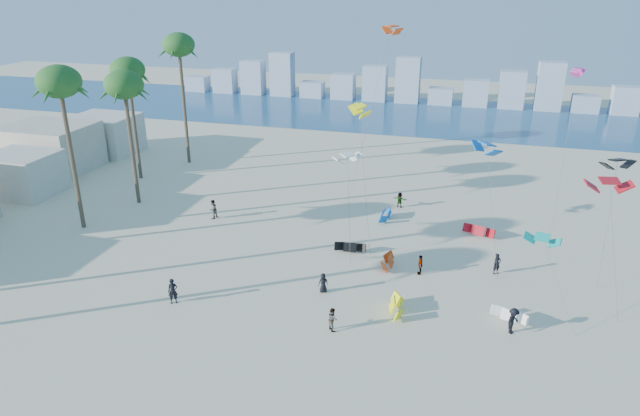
# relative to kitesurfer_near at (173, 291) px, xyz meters

# --- Properties ---
(ground) EXTENTS (220.00, 220.00, 0.00)m
(ground) POSITION_rel_kitesurfer_near_xyz_m (5.23, -6.25, -0.96)
(ground) COLOR beige
(ground) RESTS_ON ground
(ocean) EXTENTS (220.00, 220.00, 0.00)m
(ocean) POSITION_rel_kitesurfer_near_xyz_m (5.23, 65.75, -0.95)
(ocean) COLOR navy
(ocean) RESTS_ON ground
(kitesurfer_near) EXTENTS (0.83, 0.73, 1.92)m
(kitesurfer_near) POSITION_rel_kitesurfer_near_xyz_m (0.00, 0.00, 0.00)
(kitesurfer_near) COLOR black
(kitesurfer_near) RESTS_ON ground
(kitesurfer_mid) EXTENTS (0.98, 1.00, 1.63)m
(kitesurfer_mid) POSITION_rel_kitesurfer_near_xyz_m (11.88, -0.12, -0.14)
(kitesurfer_mid) COLOR gray
(kitesurfer_mid) RESTS_ON ground
(kitesurfers_far) EXTENTS (28.55, 21.22, 1.91)m
(kitesurfers_far) POSITION_rel_kitesurfer_near_xyz_m (12.86, 11.08, -0.08)
(kitesurfers_far) COLOR black
(kitesurfers_far) RESTS_ON ground
(grounded_kites) EXTENTS (15.76, 19.40, 0.95)m
(grounded_kites) POSITION_rel_kitesurfer_near_xyz_m (16.08, 10.89, -0.51)
(grounded_kites) COLOR #DA3F0B
(grounded_kites) RESTS_ON ground
(flying_kites) EXTENTS (24.57, 26.74, 17.88)m
(flying_kites) POSITION_rel_kitesurfer_near_xyz_m (19.19, 15.91, 10.08)
(flying_kites) COLOR white
(flying_kites) RESTS_ON ground
(palm_row) EXTENTS (9.99, 44.80, 15.93)m
(palm_row) POSITION_rel_kitesurfer_near_xyz_m (-16.46, 9.92, 11.41)
(palm_row) COLOR brown
(palm_row) RESTS_ON ground
(beachfront_buildings) EXTENTS (11.50, 43.00, 6.00)m
(beachfront_buildings) POSITION_rel_kitesurfer_near_xyz_m (-28.46, 14.57, 1.71)
(beachfront_buildings) COLOR beige
(beachfront_buildings) RESTS_ON ground
(distant_skyline) EXTENTS (85.00, 3.00, 8.40)m
(distant_skyline) POSITION_rel_kitesurfer_near_xyz_m (4.04, 75.75, 2.13)
(distant_skyline) COLOR #9EADBF
(distant_skyline) RESTS_ON ground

